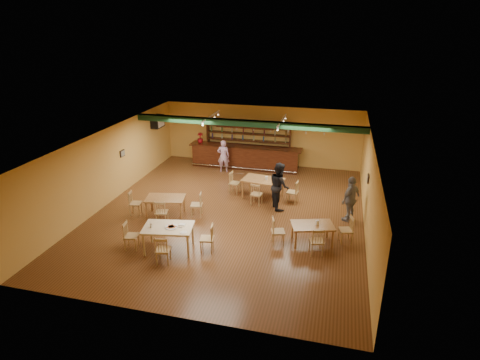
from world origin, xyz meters
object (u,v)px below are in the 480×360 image
(bar_counter, at_px, (245,157))
(near_table, at_px, (169,238))
(dining_table_c, at_px, (166,206))
(patron_right_a, at_px, (279,186))
(dining_table_d, at_px, (312,234))
(patron_bar, at_px, (223,156))
(dining_table_b, at_px, (263,188))

(bar_counter, distance_m, near_table, 8.25)
(dining_table_c, xyz_separation_m, patron_right_a, (4.04, 1.70, 0.57))
(bar_counter, height_order, dining_table_d, bar_counter)
(dining_table_d, bearing_deg, patron_bar, 112.48)
(dining_table_b, distance_m, dining_table_d, 3.97)
(dining_table_c, bearing_deg, near_table, -75.09)
(bar_counter, bearing_deg, near_table, -93.71)
(dining_table_d, height_order, patron_right_a, patron_right_a)
(dining_table_b, xyz_separation_m, dining_table_d, (2.30, -3.24, -0.07))
(dining_table_c, distance_m, patron_bar, 5.18)
(dining_table_b, distance_m, patron_right_a, 1.25)
(dining_table_d, relative_size, patron_bar, 0.85)
(dining_table_b, xyz_separation_m, dining_table_c, (-3.24, -2.50, -0.05))
(dining_table_c, bearing_deg, dining_table_d, -18.92)
(dining_table_c, distance_m, dining_table_d, 5.59)
(dining_table_d, xyz_separation_m, patron_bar, (-4.77, 5.85, 0.46))
(dining_table_d, distance_m, patron_bar, 7.56)
(dining_table_b, relative_size, dining_table_c, 1.14)
(near_table, distance_m, patron_right_a, 4.98)
(patron_bar, bearing_deg, dining_table_b, 120.92)
(dining_table_c, height_order, patron_bar, patron_bar)
(bar_counter, height_order, patron_bar, patron_bar)
(patron_bar, distance_m, patron_right_a, 4.73)
(dining_table_d, distance_m, patron_right_a, 2.93)
(dining_table_b, distance_m, dining_table_c, 4.09)
(near_table, height_order, patron_bar, patron_bar)
(dining_table_b, distance_m, near_table, 5.25)
(near_table, bearing_deg, dining_table_b, 55.92)
(bar_counter, xyz_separation_m, patron_bar, (-0.89, -0.83, 0.24))
(dining_table_b, xyz_separation_m, patron_bar, (-2.47, 2.61, 0.39))
(near_table, height_order, patron_right_a, patron_right_a)
(bar_counter, height_order, near_table, bar_counter)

